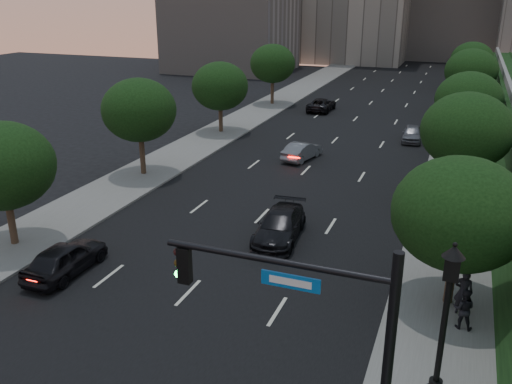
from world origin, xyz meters
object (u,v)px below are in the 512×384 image
at_px(sedan_near_left, 65,258).
at_px(sedan_far_right, 412,133).
at_px(traffic_signal_mast, 338,373).
at_px(sedan_mid_left, 302,151).
at_px(street_lamp, 442,335).
at_px(pedestrian_b, 464,309).
at_px(sedan_far_left, 322,105).
at_px(pedestrian_a, 463,292).
at_px(pedestrian_c, 437,208).
at_px(sedan_near_right, 280,226).

bearing_deg(sedan_near_left, sedan_far_right, -112.84).
relative_size(traffic_signal_mast, sedan_far_right, 1.76).
bearing_deg(sedan_mid_left, street_lamp, 127.72).
bearing_deg(sedan_far_right, pedestrian_b, -83.56).
height_order(sedan_far_left, pedestrian_a, pedestrian_a).
bearing_deg(sedan_near_left, sedan_far_left, -93.05).
xyz_separation_m(sedan_far_right, pedestrian_c, (3.12, -18.06, 0.39)).
bearing_deg(pedestrian_a, traffic_signal_mast, 76.31).
distance_m(traffic_signal_mast, pedestrian_b, 9.48).
relative_size(street_lamp, sedan_near_left, 1.26).
bearing_deg(pedestrian_c, sedan_far_right, -72.09).
height_order(sedan_near_left, pedestrian_b, pedestrian_b).
bearing_deg(pedestrian_c, pedestrian_a, 107.80).
relative_size(traffic_signal_mast, pedestrian_b, 4.32).
distance_m(traffic_signal_mast, pedestrian_a, 10.35).
bearing_deg(traffic_signal_mast, sedan_near_left, 153.46).
bearing_deg(pedestrian_a, street_lamp, 86.26).
height_order(sedan_far_left, sedan_far_right, sedan_far_left).
height_order(street_lamp, sedan_near_left, street_lamp).
distance_m(traffic_signal_mast, street_lamp, 4.70).
distance_m(sedan_far_right, pedestrian_b, 28.27).
xyz_separation_m(pedestrian_b, pedestrian_c, (-1.55, 9.82, 0.11)).
distance_m(sedan_mid_left, sedan_near_right, 14.37).
bearing_deg(pedestrian_c, sedan_far_left, -55.76).
bearing_deg(pedestrian_a, pedestrian_c, -77.40).
height_order(sedan_near_left, pedestrian_a, pedestrian_a).
height_order(pedestrian_b, pedestrian_c, pedestrian_c).
bearing_deg(street_lamp, sedan_far_left, 108.91).
bearing_deg(sedan_far_left, sedan_far_right, 138.33).
distance_m(street_lamp, sedan_far_left, 44.41).
distance_m(sedan_near_left, sedan_mid_left, 21.53).
height_order(street_lamp, sedan_far_left, street_lamp).
xyz_separation_m(street_lamp, sedan_near_right, (-8.28, 9.84, -1.89)).
bearing_deg(pedestrian_b, traffic_signal_mast, 73.01).
xyz_separation_m(pedestrian_a, pedestrian_c, (-1.51, 8.82, -0.03)).
bearing_deg(sedan_near_right, sedan_far_right, 74.13).
bearing_deg(pedestrian_c, sedan_near_right, 39.74).
bearing_deg(sedan_near_left, traffic_signal_mast, 152.96).
bearing_deg(pedestrian_c, sedan_mid_left, -34.37).
relative_size(sedan_mid_left, sedan_near_right, 0.81).
distance_m(sedan_near_left, pedestrian_b, 16.90).
xyz_separation_m(sedan_far_left, pedestrian_a, (15.03, -36.38, 0.42)).
bearing_deg(pedestrian_c, sedan_near_left, 45.05).
bearing_deg(sedan_near_right, pedestrian_b, -35.40).
relative_size(sedan_far_right, pedestrian_a, 2.08).
distance_m(sedan_far_left, pedestrian_b, 40.31).
xyz_separation_m(sedan_near_right, pedestrian_a, (8.93, -4.24, 0.37)).
height_order(pedestrian_a, pedestrian_c, pedestrian_a).
distance_m(sedan_near_right, pedestrian_c, 8.73).
relative_size(traffic_signal_mast, sedan_near_right, 1.37).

